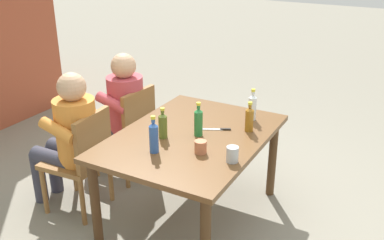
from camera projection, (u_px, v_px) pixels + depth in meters
ground_plane at (192, 216)px, 3.58m from camera, size 24.00×24.00×0.00m
dining_table at (192, 145)px, 3.32m from camera, size 1.42×1.04×0.74m
chair_far_left at (83, 157)px, 3.49m from camera, size 0.47×0.47×0.87m
chair_far_right at (130, 128)px, 4.00m from camera, size 0.47×0.47×0.87m
person_in_white_shirt at (70, 135)px, 3.47m from camera, size 0.47×0.61×1.18m
person_in_plaid_shirt at (119, 109)px, 3.99m from camera, size 0.47×0.61×1.18m
bottle_olive at (163, 125)px, 3.20m from camera, size 0.06×0.06×0.23m
bottle_blue at (154, 137)px, 2.99m from camera, size 0.06×0.06×0.27m
bottle_amber at (249, 119)px, 3.31m from camera, size 0.06×0.06×0.23m
bottle_green at (198, 121)px, 3.24m from camera, size 0.06×0.06×0.26m
bottle_clear at (252, 107)px, 3.51m from camera, size 0.06×0.06×0.26m
cup_terracotta at (201, 147)px, 3.00m from camera, size 0.08×0.08×0.09m
cup_steel at (232, 154)px, 2.88m from camera, size 0.08×0.08×0.11m
table_knife at (218, 129)px, 3.37m from camera, size 0.13×0.22×0.01m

